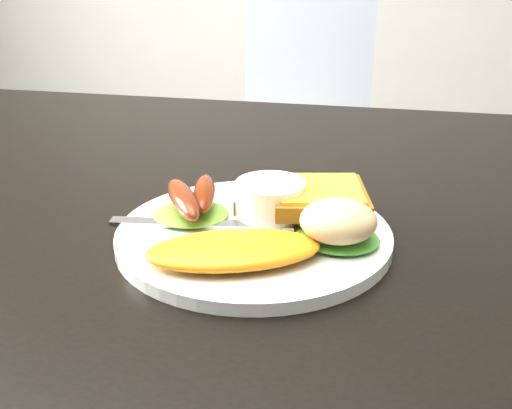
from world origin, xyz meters
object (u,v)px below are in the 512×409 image
object	(u,v)px
dining_table	(207,199)
plate	(254,235)
dining_chair	(298,162)
person	(256,72)

from	to	relation	value
dining_table	plate	size ratio (longest dim) A/B	4.81
dining_table	plate	distance (m)	0.16
dining_chair	plate	xyz separation A→B (m)	(0.11, -1.09, 0.31)
dining_chair	plate	world-z (taller)	plate
dining_table	person	world-z (taller)	person
dining_table	dining_chair	size ratio (longest dim) A/B	3.29
dining_table	dining_chair	bearing A→B (deg)	91.70
dining_chair	plate	size ratio (longest dim) A/B	1.46
dining_table	plate	world-z (taller)	plate
dining_table	dining_chair	xyz separation A→B (m)	(-0.03, 0.96, -0.28)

